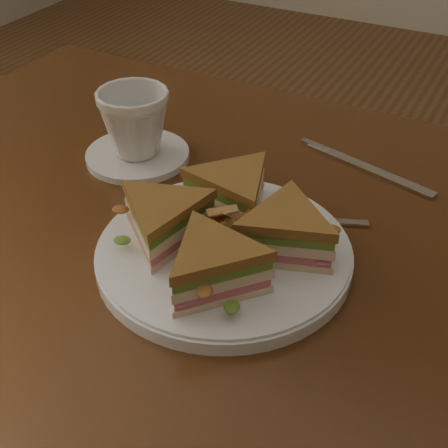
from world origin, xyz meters
The scene contains 8 objects.
table centered at (0.00, 0.00, 0.65)m, with size 1.20×0.80×0.75m.
plate centered at (-0.01, -0.04, 0.76)m, with size 0.29×0.29×0.02m, color white.
sandwich_wedges centered at (-0.01, -0.04, 0.80)m, with size 0.28×0.28×0.06m.
crisps_mound centered at (-0.01, -0.04, 0.79)m, with size 0.09×0.09×0.05m, color orange, non-canonical shape.
spoon centered at (-0.01, 0.04, 0.75)m, with size 0.17×0.08×0.01m.
knife centered at (0.06, 0.22, 0.75)m, with size 0.21×0.07×0.00m.
saucer centered at (-0.22, 0.10, 0.76)m, with size 0.15×0.15×0.01m, color white.
coffee_cup centered at (-0.22, 0.10, 0.81)m, with size 0.10×0.10×0.09m, color white.
Camera 1 is at (0.24, -0.52, 1.20)m, focal length 50.00 mm.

